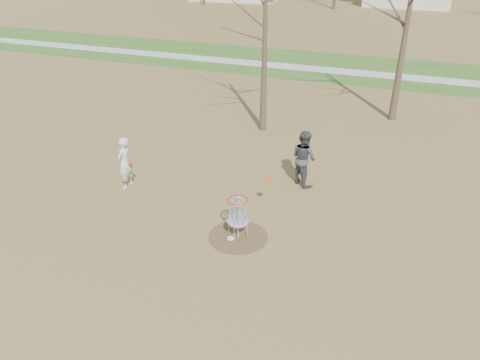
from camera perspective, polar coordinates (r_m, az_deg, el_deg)
name	(u,v)px	position (r m, az deg, el deg)	size (l,w,h in m)	color
ground	(238,237)	(14.15, -0.24, -6.96)	(160.00, 160.00, 0.00)	brown
green_band	(349,68)	(33.11, 13.10, 13.13)	(160.00, 8.00, 0.01)	#2D5119
footpath	(346,72)	(32.15, 12.82, 12.74)	(160.00, 1.50, 0.01)	#9E9E99
dirt_circle	(238,237)	(14.14, -0.24, -6.94)	(1.80, 1.80, 0.01)	#47331E
player_standing	(125,163)	(16.87, -13.88, 2.04)	(0.69, 0.45, 1.90)	silver
player_throwing	(304,158)	(16.74, 7.79, 2.69)	(0.99, 0.77, 2.04)	#3A3B40
disc_grounded	(231,238)	(14.06, -1.11, -7.12)	(0.22, 0.22, 0.02)	white
discs_in_play	(200,171)	(15.45, -4.84, 1.10)	(5.07, 0.65, 0.17)	#F3400C
disc_golf_basket	(238,211)	(13.64, -0.24, -3.81)	(0.64, 0.64, 1.35)	#9EA3AD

